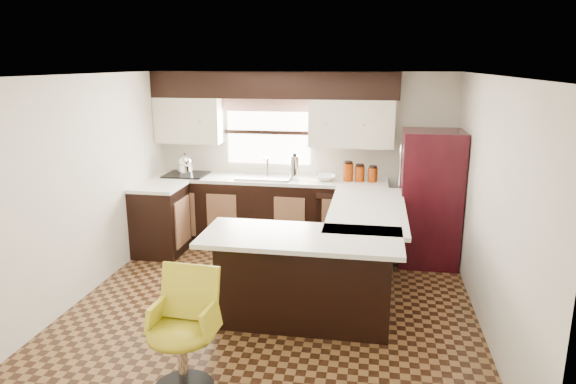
% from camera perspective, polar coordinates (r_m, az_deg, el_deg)
% --- Properties ---
extents(floor, '(4.40, 4.40, 0.00)m').
position_cam_1_polar(floor, '(5.65, -1.58, -12.26)').
color(floor, '#49301A').
rests_on(floor, ground).
extents(ceiling, '(4.40, 4.40, 0.00)m').
position_cam_1_polar(ceiling, '(5.06, -1.77, 12.87)').
color(ceiling, silver).
rests_on(ceiling, wall_back).
extents(wall_back, '(4.40, 0.00, 4.40)m').
position_cam_1_polar(wall_back, '(7.35, 1.72, 3.87)').
color(wall_back, beige).
rests_on(wall_back, floor).
extents(wall_front, '(4.40, 0.00, 4.40)m').
position_cam_1_polar(wall_front, '(3.22, -9.54, -10.19)').
color(wall_front, beige).
rests_on(wall_front, floor).
extents(wall_left, '(0.00, 4.40, 4.40)m').
position_cam_1_polar(wall_left, '(6.00, -21.75, 0.48)').
color(wall_left, beige).
rests_on(wall_left, floor).
extents(wall_right, '(0.00, 4.40, 4.40)m').
position_cam_1_polar(wall_right, '(5.24, 21.45, -1.35)').
color(wall_right, beige).
rests_on(wall_right, floor).
extents(base_cab_back, '(3.30, 0.60, 0.90)m').
position_cam_1_polar(base_cab_back, '(7.31, -2.15, -2.24)').
color(base_cab_back, black).
rests_on(base_cab_back, floor).
extents(base_cab_left, '(0.60, 0.70, 0.90)m').
position_cam_1_polar(base_cab_left, '(7.12, -13.96, -3.11)').
color(base_cab_left, black).
rests_on(base_cab_left, floor).
extents(counter_back, '(3.30, 0.60, 0.04)m').
position_cam_1_polar(counter_back, '(7.19, -2.19, 1.38)').
color(counter_back, silver).
rests_on(counter_back, base_cab_back).
extents(counter_left, '(0.60, 0.70, 0.04)m').
position_cam_1_polar(counter_left, '(7.00, -14.19, 0.59)').
color(counter_left, silver).
rests_on(counter_left, base_cab_left).
extents(soffit, '(3.40, 0.35, 0.36)m').
position_cam_1_polar(soffit, '(7.13, -1.68, 11.81)').
color(soffit, black).
rests_on(soffit, wall_back).
extents(upper_cab_left, '(0.94, 0.35, 0.64)m').
position_cam_1_polar(upper_cab_left, '(7.50, -10.91, 7.85)').
color(upper_cab_left, beige).
rests_on(upper_cab_left, wall_back).
extents(upper_cab_right, '(1.14, 0.35, 0.64)m').
position_cam_1_polar(upper_cab_right, '(7.04, 7.09, 7.59)').
color(upper_cab_right, beige).
rests_on(upper_cab_right, wall_back).
extents(window_pane, '(1.20, 0.02, 0.90)m').
position_cam_1_polar(window_pane, '(7.36, -2.17, 6.64)').
color(window_pane, white).
rests_on(window_pane, wall_back).
extents(valance, '(1.30, 0.06, 0.18)m').
position_cam_1_polar(valance, '(7.28, -2.26, 9.65)').
color(valance, '#D19B93').
rests_on(valance, wall_back).
extents(sink, '(0.75, 0.45, 0.03)m').
position_cam_1_polar(sink, '(7.17, -2.62, 1.65)').
color(sink, '#B2B2B7').
rests_on(sink, counter_back).
extents(dishwasher, '(0.58, 0.03, 0.78)m').
position_cam_1_polar(dishwasher, '(6.91, 5.51, -3.44)').
color(dishwasher, black).
rests_on(dishwasher, floor).
extents(cooktop, '(0.58, 0.50, 0.02)m').
position_cam_1_polar(cooktop, '(7.50, -11.24, 1.92)').
color(cooktop, black).
rests_on(cooktop, counter_back).
extents(peninsula_long, '(0.60, 1.95, 0.90)m').
position_cam_1_polar(peninsula_long, '(5.95, 8.16, -6.27)').
color(peninsula_long, black).
rests_on(peninsula_long, floor).
extents(peninsula_return, '(1.65, 0.60, 0.90)m').
position_cam_1_polar(peninsula_return, '(5.09, 1.80, -9.77)').
color(peninsula_return, black).
rests_on(peninsula_return, floor).
extents(counter_pen_long, '(0.84, 1.95, 0.04)m').
position_cam_1_polar(counter_pen_long, '(5.81, 8.82, -1.91)').
color(counter_pen_long, silver).
rests_on(counter_pen_long, peninsula_long).
extents(counter_pen_return, '(1.89, 0.84, 0.04)m').
position_cam_1_polar(counter_pen_return, '(4.83, 1.46, -5.07)').
color(counter_pen_return, silver).
rests_on(counter_pen_return, peninsula_return).
extents(refrigerator, '(0.73, 0.70, 1.71)m').
position_cam_1_polar(refrigerator, '(6.72, 15.47, -0.65)').
color(refrigerator, black).
rests_on(refrigerator, floor).
extents(bar_chair, '(0.55, 0.55, 0.98)m').
position_cam_1_polar(bar_chair, '(4.17, -11.79, -15.25)').
color(bar_chair, gold).
rests_on(bar_chair, floor).
extents(kettle, '(0.22, 0.22, 0.30)m').
position_cam_1_polar(kettle, '(7.47, -11.34, 3.13)').
color(kettle, silver).
rests_on(kettle, cooktop).
extents(percolator, '(0.13, 0.13, 0.33)m').
position_cam_1_polar(percolator, '(7.08, 0.73, 2.73)').
color(percolator, silver).
rests_on(percolator, counter_back).
extents(mixing_bowl, '(0.31, 0.31, 0.07)m').
position_cam_1_polar(mixing_bowl, '(7.06, 4.13, 1.60)').
color(mixing_bowl, white).
rests_on(mixing_bowl, counter_back).
extents(canister_large, '(0.14, 0.14, 0.24)m').
position_cam_1_polar(canister_large, '(7.04, 6.70, 2.20)').
color(canister_large, '#852E06').
rests_on(canister_large, counter_back).
extents(canister_med, '(0.13, 0.13, 0.21)m').
position_cam_1_polar(canister_med, '(7.03, 7.96, 2.02)').
color(canister_med, '#852E06').
rests_on(canister_med, counter_back).
extents(canister_small, '(0.13, 0.13, 0.19)m').
position_cam_1_polar(canister_small, '(7.03, 9.39, 1.89)').
color(canister_small, '#852E06').
rests_on(canister_small, counter_back).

